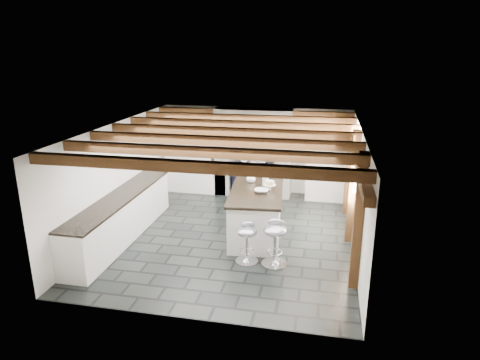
% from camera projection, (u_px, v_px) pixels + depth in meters
% --- Properties ---
extents(ground, '(6.00, 6.00, 0.00)m').
position_uv_depth(ground, '(232.00, 235.00, 9.08)').
color(ground, black).
rests_on(ground, ground).
extents(room_shell, '(6.00, 6.03, 6.00)m').
position_uv_depth(room_shell, '(219.00, 167.00, 10.20)').
color(room_shell, white).
rests_on(room_shell, ground).
extents(range_cooker, '(1.00, 0.63, 0.99)m').
position_uv_depth(range_cooker, '(253.00, 178.00, 11.44)').
color(range_cooker, black).
rests_on(range_cooker, ground).
extents(kitchen_island, '(1.23, 2.11, 1.34)m').
position_uv_depth(kitchen_island, '(256.00, 213.00, 8.89)').
color(kitchen_island, white).
rests_on(kitchen_island, ground).
extents(bar_stool_near, '(0.47, 0.47, 0.87)m').
position_uv_depth(bar_stool_near, '(275.00, 237.00, 7.67)').
color(bar_stool_near, silver).
rests_on(bar_stool_near, ground).
extents(bar_stool_far, '(0.47, 0.47, 0.78)m').
position_uv_depth(bar_stool_far, '(247.00, 238.00, 7.79)').
color(bar_stool_far, silver).
rests_on(bar_stool_far, ground).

